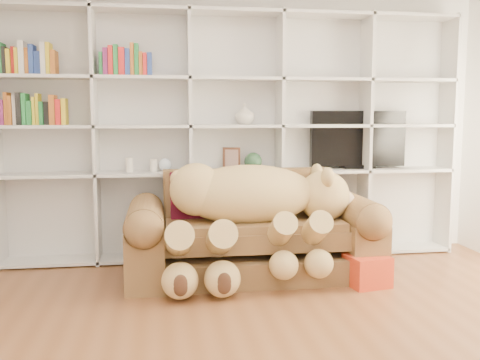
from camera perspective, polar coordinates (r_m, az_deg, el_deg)
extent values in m
cube|color=white|center=(5.40, -0.80, 6.36)|extent=(5.00, 0.02, 2.70)
cube|color=silver|center=(5.36, -0.75, 4.75)|extent=(4.40, 0.03, 2.40)
cube|color=silver|center=(5.19, -15.15, 4.44)|extent=(0.03, 0.35, 2.40)
cube|color=silver|center=(5.16, -5.37, 4.64)|extent=(0.03, 0.35, 2.40)
cube|color=silver|center=(5.28, 4.23, 4.70)|extent=(0.03, 0.35, 2.40)
cube|color=silver|center=(5.54, 13.17, 4.64)|extent=(0.03, 0.35, 2.40)
cube|color=silver|center=(5.93, 21.13, 4.49)|extent=(0.03, 0.35, 2.40)
cube|color=silver|center=(5.38, -0.50, -7.87)|extent=(4.40, 0.35, 0.03)
cube|color=silver|center=(5.23, -0.51, 0.85)|extent=(4.40, 0.35, 0.03)
cube|color=silver|center=(5.20, -0.51, 5.79)|extent=(4.40, 0.35, 0.03)
cube|color=silver|center=(5.21, -0.52, 10.74)|extent=(4.40, 0.35, 0.03)
cube|color=silver|center=(5.29, -0.53, 17.45)|extent=(4.40, 0.35, 0.03)
cube|color=brown|center=(4.74, 1.39, -8.94)|extent=(2.06, 0.83, 0.22)
cube|color=brown|center=(4.64, 1.44, -5.16)|extent=(1.53, 0.69, 0.29)
cube|color=brown|center=(4.98, 0.68, -1.92)|extent=(1.53, 0.20, 0.54)
cube|color=brown|center=(4.63, -10.02, -7.34)|extent=(0.31, 0.93, 0.54)
cube|color=brown|center=(4.94, 12.07, -6.51)|extent=(0.31, 0.93, 0.54)
cylinder|color=brown|center=(4.57, -10.09, -4.07)|extent=(0.31, 0.88, 0.31)
cylinder|color=brown|center=(4.88, 12.15, -3.42)|extent=(0.31, 0.88, 0.31)
ellipsoid|color=tan|center=(4.55, 0.90, -1.53)|extent=(1.17, 0.57, 0.51)
sphere|color=tan|center=(4.49, -4.70, -1.01)|extent=(0.44, 0.44, 0.44)
sphere|color=tan|center=(4.71, 8.93, -1.70)|extent=(0.44, 0.44, 0.44)
sphere|color=#D2AC8A|center=(4.77, 10.89, -2.36)|extent=(0.22, 0.22, 0.22)
sphere|color=#3F2516|center=(4.80, 11.85, -2.45)|extent=(0.07, 0.07, 0.07)
ellipsoid|color=tan|center=(4.53, 9.32, 0.28)|extent=(0.11, 0.17, 0.17)
ellipsoid|color=tan|center=(4.83, 8.19, 0.71)|extent=(0.11, 0.17, 0.17)
sphere|color=tan|center=(4.47, -6.52, 0.11)|extent=(0.15, 0.15, 0.15)
cylinder|color=tan|center=(4.33, 4.23, -5.64)|extent=(0.19, 0.54, 0.39)
cylinder|color=tan|center=(4.40, 7.84, -5.49)|extent=(0.19, 0.54, 0.39)
cylinder|color=tan|center=(4.24, -6.56, -6.50)|extent=(0.22, 0.62, 0.46)
cylinder|color=tan|center=(4.26, -2.19, -6.39)|extent=(0.22, 0.62, 0.46)
sphere|color=tan|center=(4.23, 4.72, -9.08)|extent=(0.23, 0.23, 0.23)
sphere|color=tan|center=(4.30, 8.43, -8.86)|extent=(0.23, 0.23, 0.23)
sphere|color=tan|center=(4.15, -6.43, -10.59)|extent=(0.28, 0.28, 0.28)
sphere|color=tan|center=(4.17, -1.91, -10.45)|extent=(0.28, 0.28, 0.28)
cube|color=#590F25|center=(4.75, -4.81, -1.84)|extent=(0.44, 0.25, 0.46)
cube|color=red|center=(4.60, 13.39, -9.37)|extent=(0.37, 0.35, 0.25)
cube|color=black|center=(5.57, 12.47, 4.32)|extent=(0.99, 0.08, 0.56)
cube|color=black|center=(5.59, 12.39, 1.45)|extent=(0.33, 0.18, 0.04)
cube|color=#502C1B|center=(5.21, -0.91, 2.32)|extent=(0.17, 0.09, 0.22)
sphere|color=#295032|center=(5.25, 1.41, 2.00)|extent=(0.18, 0.18, 0.18)
cylinder|color=silver|center=(5.18, -11.71, 1.58)|extent=(0.09, 0.09, 0.14)
cylinder|color=silver|center=(5.17, -9.19, 1.56)|extent=(0.09, 0.09, 0.12)
sphere|color=white|center=(5.17, -8.01, 1.63)|extent=(0.12, 0.12, 0.12)
imported|color=beige|center=(5.22, 0.50, 7.05)|extent=(0.20, 0.20, 0.20)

